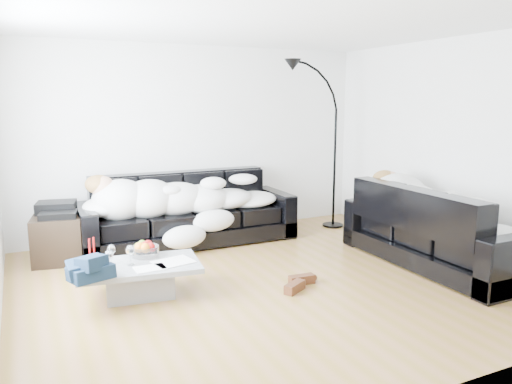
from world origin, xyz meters
name	(u,v)px	position (x,y,z in m)	size (l,w,h in m)	color
ground	(268,281)	(0.00, 0.00, 0.00)	(5.00, 5.00, 0.00)	olive
wall_back	(196,141)	(0.00, 2.25, 1.30)	(5.00, 0.02, 2.60)	silver
wall_right	(453,147)	(2.50, 0.00, 1.30)	(0.02, 4.50, 2.60)	silver
ceiling	(270,21)	(0.00, 0.00, 2.60)	(5.00, 5.00, 0.00)	white
sofa_back	(188,209)	(-0.30, 1.73, 0.45)	(2.77, 0.96, 0.90)	black
sofa_right	(437,226)	(1.99, -0.33, 0.46)	(2.25, 0.97, 0.91)	black
sleeper_back	(189,195)	(-0.30, 1.68, 0.65)	(2.34, 0.81, 0.47)	white
sleeper_right	(438,208)	(1.99, -0.33, 0.66)	(1.93, 0.82, 0.47)	white
teal_cushion	(393,193)	(1.93, 0.37, 0.72)	(0.36, 0.30, 0.20)	#0A4A40
coffee_table	(140,280)	(-1.30, 0.17, 0.16)	(1.13, 0.66, 0.33)	#939699
fruit_bowl	(145,248)	(-1.19, 0.37, 0.41)	(0.27, 0.27, 0.17)	white
wine_glass_a	(112,254)	(-1.53, 0.30, 0.42)	(0.08, 0.08, 0.18)	white
wine_glass_b	(109,259)	(-1.57, 0.15, 0.42)	(0.07, 0.07, 0.18)	white
wine_glass_c	(130,255)	(-1.38, 0.17, 0.42)	(0.08, 0.08, 0.19)	white
candle_left	(90,252)	(-1.72, 0.36, 0.45)	(0.04, 0.04, 0.24)	maroon
candle_right	(94,250)	(-1.67, 0.42, 0.45)	(0.04, 0.04, 0.24)	maroon
newspaper_a	(173,261)	(-0.99, 0.07, 0.34)	(0.36, 0.28, 0.01)	silver
newspaper_b	(150,268)	(-1.24, -0.01, 0.34)	(0.29, 0.20, 0.01)	silver
navy_jacket	(89,260)	(-1.77, -0.07, 0.50)	(0.38, 0.31, 0.19)	black
shoes	(298,283)	(0.19, -0.29, 0.05)	(0.46, 0.33, 0.10)	#472311
av_cabinet	(59,236)	(-1.90, 1.76, 0.27)	(0.54, 0.79, 0.54)	black
stereo	(57,209)	(-1.90, 1.76, 0.61)	(0.44, 0.34, 0.13)	black
floor_lamp	(335,156)	(1.92, 1.64, 1.06)	(0.77, 0.31, 2.12)	black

